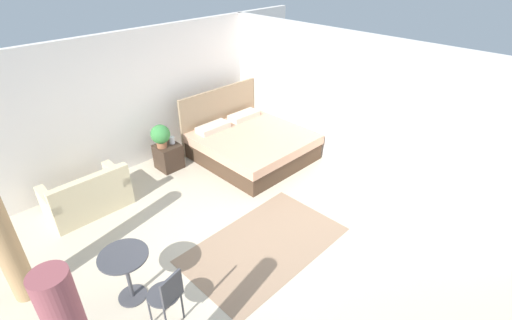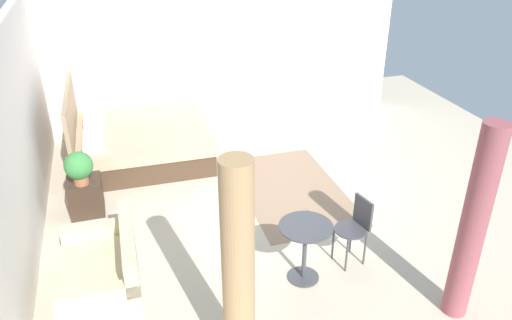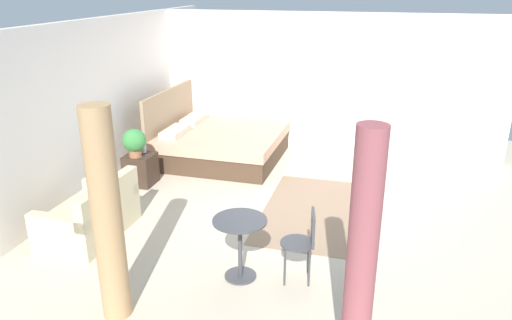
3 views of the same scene
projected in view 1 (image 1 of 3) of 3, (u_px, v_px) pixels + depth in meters
The scene contains 11 objects.
ground_plane at pixel (248, 241), 5.64m from camera, with size 8.91×9.56×0.02m, color beige.
wall_back at pixel (126, 104), 6.97m from camera, with size 8.91×0.12×2.62m, color silver.
wall_right at pixel (362, 108), 6.79m from camera, with size 0.12×6.56×2.62m, color silver.
area_rug at pixel (265, 244), 5.56m from camera, with size 2.41×1.44×0.01m, color #93755B.
bed at pixel (250, 144), 7.72m from camera, with size 2.07×2.15×1.27m.
couch at pixel (88, 196), 6.17m from camera, with size 1.28×0.83×0.77m.
nightstand at pixel (168, 157), 7.35m from camera, with size 0.45×0.45×0.51m.
potted_plant at pixel (160, 135), 7.04m from camera, with size 0.37×0.37×0.46m.
vase at pixel (172, 140), 7.26m from camera, with size 0.10×0.10×0.15m.
balcony_table at pixel (126, 269), 4.49m from camera, with size 0.60×0.60×0.72m.
cafe_chair_near_window at pixel (168, 294), 4.15m from camera, with size 0.45×0.45×0.83m.
Camera 1 is at (-2.94, -3.07, 3.91)m, focal length 25.92 mm.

